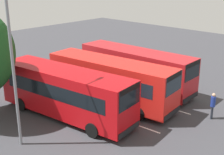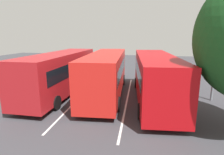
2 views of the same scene
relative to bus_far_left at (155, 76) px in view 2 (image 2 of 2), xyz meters
name	(u,v)px [view 2 (image 2 of 2)]	position (x,y,z in m)	size (l,w,h in m)	color
ground_plane	(104,97)	(-0.10, 3.77, -1.80)	(63.26, 63.26, 0.00)	#38383D
bus_far_left	(155,76)	(0.00, 0.00, 0.00)	(10.39, 3.71, 3.30)	#B70C11
bus_center_left	(106,72)	(0.59, 3.74, 0.00)	(10.37, 3.54, 3.30)	red
bus_center_right	(61,72)	(0.05, 7.36, 0.00)	(10.25, 2.87, 3.30)	#AD191E
pedestrian	(98,67)	(7.35, 6.42, -0.72)	(0.39, 0.39, 1.82)	#232833
street_lamp	(215,33)	(0.88, -3.85, 3.03)	(0.51, 2.71, 8.41)	gray
lane_stripe_outer_left	(127,99)	(-0.10, 1.94, -1.80)	(12.27, 0.12, 0.01)	silver
lane_stripe_inner_left	(82,95)	(-0.10, 5.60, -1.80)	(12.27, 0.12, 0.01)	silver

